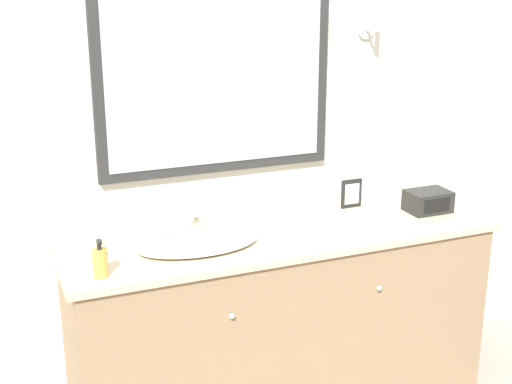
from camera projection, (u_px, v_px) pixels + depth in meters
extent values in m
cube|color=silver|center=(253.00, 125.00, 3.34)|extent=(8.00, 0.06, 2.55)
cube|color=#282828|center=(216.00, 82.00, 3.16)|extent=(1.09, 0.04, 0.82)
cube|color=#9EA8B2|center=(217.00, 83.00, 3.14)|extent=(1.00, 0.01, 0.73)
cylinder|color=silver|center=(366.00, 29.00, 3.38)|extent=(0.09, 0.01, 0.09)
cylinder|color=silver|center=(371.00, 30.00, 3.34)|extent=(0.02, 0.10, 0.02)
cylinder|color=white|center=(378.00, 16.00, 3.27)|extent=(0.02, 0.02, 0.14)
cube|color=#937556|center=(280.00, 321.00, 3.32)|extent=(1.90, 0.56, 0.83)
cube|color=#C6B793|center=(281.00, 235.00, 3.19)|extent=(1.96, 0.59, 0.03)
sphere|color=silver|center=(232.00, 316.00, 2.87)|extent=(0.02, 0.02, 0.02)
sphere|color=silver|center=(379.00, 288.00, 3.11)|extent=(0.02, 0.02, 0.02)
ellipsoid|color=white|center=(198.00, 243.00, 3.01)|extent=(0.53, 0.31, 0.03)
cylinder|color=silver|center=(186.00, 230.00, 3.16)|extent=(0.06, 0.06, 0.03)
cylinder|color=silver|center=(185.00, 211.00, 3.13)|extent=(0.02, 0.02, 0.15)
cylinder|color=silver|center=(187.00, 197.00, 3.08)|extent=(0.02, 0.07, 0.02)
cylinder|color=white|center=(169.00, 229.00, 3.13)|extent=(0.06, 0.02, 0.02)
cylinder|color=white|center=(202.00, 224.00, 3.18)|extent=(0.06, 0.02, 0.02)
cylinder|color=gold|center=(100.00, 263.00, 2.70)|extent=(0.06, 0.06, 0.11)
cylinder|color=black|center=(99.00, 245.00, 2.68)|extent=(0.02, 0.02, 0.04)
cube|color=black|center=(99.00, 242.00, 2.66)|extent=(0.02, 0.03, 0.01)
cube|color=black|center=(428.00, 201.00, 3.43)|extent=(0.20, 0.15, 0.10)
cube|color=black|center=(437.00, 205.00, 3.37)|extent=(0.15, 0.01, 0.07)
cube|color=black|center=(351.00, 194.00, 3.48)|extent=(0.11, 0.01, 0.14)
cube|color=beige|center=(352.00, 194.00, 3.47)|extent=(0.08, 0.00, 0.10)
cube|color=white|center=(284.00, 214.00, 3.32)|extent=(0.16, 0.14, 0.05)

